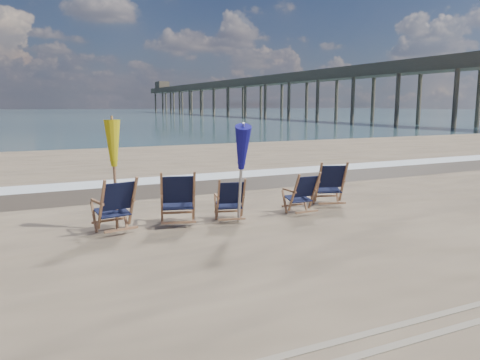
{
  "coord_description": "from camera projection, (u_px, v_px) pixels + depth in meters",
  "views": [
    {
      "loc": [
        -3.74,
        -5.64,
        2.31
      ],
      "look_at": [
        0.0,
        2.2,
        0.9
      ],
      "focal_mm": 35.0,
      "sensor_mm": 36.0,
      "label": 1
    }
  ],
  "objects": [
    {
      "name": "ocean",
      "position": [
        31.0,
        113.0,
        121.04
      ],
      "size": [
        400.0,
        400.0,
        0.0
      ],
      "primitive_type": "plane",
      "color": "#3A5760",
      "rests_on": "ground"
    },
    {
      "name": "beach_chair_4",
      "position": [
        343.0,
        184.0,
        10.62
      ],
      "size": [
        0.87,
        0.93,
        1.05
      ],
      "primitive_type": null,
      "rotation": [
        0.0,
        0.0,
        2.84
      ],
      "color": "black",
      "rests_on": "ground"
    },
    {
      "name": "beach_chair_0",
      "position": [
        133.0,
        203.0,
        8.52
      ],
      "size": [
        0.8,
        0.87,
        1.04
      ],
      "primitive_type": null,
      "rotation": [
        0.0,
        0.0,
        3.33
      ],
      "color": "black",
      "rests_on": "ground"
    },
    {
      "name": "tire_tracks",
      "position": [
        464.0,
        347.0,
        4.49
      ],
      "size": [
        80.0,
        1.3,
        0.01
      ],
      "primitive_type": null,
      "color": "gray",
      "rests_on": "ground"
    },
    {
      "name": "beach_chair_3",
      "position": [
        314.0,
        193.0,
        9.91
      ],
      "size": [
        0.6,
        0.67,
        0.92
      ],
      "primitive_type": null,
      "rotation": [
        0.0,
        0.0,
        3.16
      ],
      "color": "black",
      "rests_on": "ground"
    },
    {
      "name": "fishing_pier",
      "position": [
        258.0,
        92.0,
        88.32
      ],
      "size": [
        4.4,
        140.0,
        9.3
      ],
      "primitive_type": null,
      "color": "brown",
      "rests_on": "ground"
    },
    {
      "name": "umbrella_yellow",
      "position": [
        114.0,
        149.0,
        8.51
      ],
      "size": [
        0.3,
        0.3,
        2.01
      ],
      "color": "#9A6745",
      "rests_on": "ground"
    },
    {
      "name": "umbrella_blue",
      "position": [
        240.0,
        147.0,
        8.73
      ],
      "size": [
        0.3,
        0.3,
        2.05
      ],
      "color": "#A5A5AD",
      "rests_on": "ground"
    },
    {
      "name": "beach_chair_2",
      "position": [
        243.0,
        200.0,
        9.22
      ],
      "size": [
        0.71,
        0.77,
        0.9
      ],
      "primitive_type": null,
      "rotation": [
        0.0,
        0.0,
        2.9
      ],
      "color": "black",
      "rests_on": "ground"
    },
    {
      "name": "beach_chair_1",
      "position": [
        194.0,
        198.0,
        8.9
      ],
      "size": [
        0.88,
        0.94,
        1.09
      ],
      "primitive_type": null,
      "rotation": [
        0.0,
        0.0,
        2.87
      ],
      "color": "black",
      "rests_on": "ground"
    },
    {
      "name": "wet_sand_strip",
      "position": [
        169.0,
        188.0,
        13.04
      ],
      "size": [
        200.0,
        2.6,
        0.0
      ],
      "primitive_type": "cube",
      "color": "#42362A",
      "rests_on": "ground"
    },
    {
      "name": "surf_foam",
      "position": [
        155.0,
        180.0,
        14.38
      ],
      "size": [
        200.0,
        1.4,
        0.01
      ],
      "primitive_type": "cube",
      "color": "silver",
      "rests_on": "ground"
    }
  ]
}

